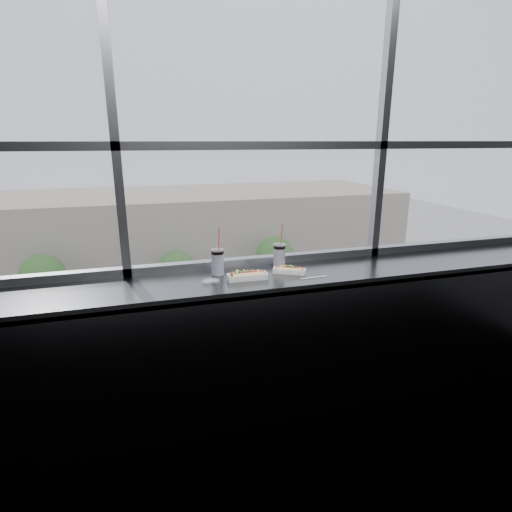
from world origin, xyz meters
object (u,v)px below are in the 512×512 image
object	(u,v)px
soda_cup_left	(218,261)
car_far_b	(181,312)
car_far_a	(16,330)
car_near_e	(375,346)
car_near_c	(135,382)
hotdog_tray_left	(247,276)
car_near_d	(320,353)
tree_right	(275,256)
tree_center	(176,269)
pedestrian_d	(271,283)
wrapper	(211,281)
tree_left	(43,276)
loose_straw	(314,278)
car_far_c	(333,296)
hotdog_tray_right	(289,270)
pedestrian_b	(128,293)
soda_cup_right	(279,255)

from	to	relation	value
soda_cup_left	car_far_b	xyz separation A→B (m)	(1.69, 24.16, -11.08)
car_far_a	car_near_e	world-z (taller)	car_far_a
car_near_c	hotdog_tray_left	bearing A→B (deg)	-168.49
car_far_b	car_far_a	size ratio (longest dim) A/B	0.93
car_near_d	car_near_c	distance (m)	10.36
tree_right	tree_center	bearing A→B (deg)	-180.00
pedestrian_d	wrapper	bearing A→B (deg)	70.70
soda_cup_left	wrapper	distance (m)	0.20
car_near_c	tree_center	xyz separation A→B (m)	(3.32, 12.00, 2.04)
tree_left	car_near_e	bearing A→B (deg)	-30.53
hotdog_tray_left	wrapper	xyz separation A→B (m)	(-0.26, 0.01, -0.01)
loose_straw	pedestrian_d	world-z (taller)	loose_straw
car_far_c	car_near_c	distance (m)	17.18
pedestrian_d	car_near_e	bearing A→B (deg)	102.05
car_near_d	car_far_b	size ratio (longest dim) A/B	0.99
soda_cup_left	wrapper	xyz separation A→B (m)	(-0.08, -0.16, -0.09)
hotdog_tray_left	car_far_c	bearing A→B (deg)	63.73
wrapper	car_near_d	bearing A→B (deg)	61.18
hotdog_tray_right	wrapper	xyz separation A→B (m)	(-0.59, -0.04, -0.01)
loose_straw	car_near_e	world-z (taller)	loose_straw
wrapper	car_far_a	size ratio (longest dim) A/B	0.02
hotdog_tray_left	car_far_a	size ratio (longest dim) A/B	0.04
hotdog_tray_right	pedestrian_b	distance (m)	31.58
tree_center	pedestrian_b	bearing A→B (deg)	163.07
hotdog_tray_right	car_far_a	size ratio (longest dim) A/B	0.04
soda_cup_left	car_near_c	xyz separation A→B (m)	(-1.46, 16.16, -11.09)
hotdog_tray_right	soda_cup_left	world-z (taller)	soda_cup_left
tree_left	tree_right	xyz separation A→B (m)	(17.94, 0.00, 0.08)
soda_cup_right	car_far_a	world-z (taller)	soda_cup_right
car_far_a	car_near_e	distance (m)	22.90
car_far_a	tree_right	bearing A→B (deg)	-76.43
tree_left	tree_center	world-z (taller)	tree_left
wrapper	car_near_d	xyz separation A→B (m)	(8.98, 16.32, -11.01)
soda_cup_right	car_near_c	distance (m)	19.68
soda_cup_right	car_near_d	size ratio (longest dim) A/B	0.06
hotdog_tray_left	loose_straw	distance (m)	0.47
hotdog_tray_right	tree_right	distance (m)	31.09
car_near_d	car_far_a	distance (m)	19.50
wrapper	pedestrian_d	xyz separation A→B (m)	(10.03, 28.63, -11.08)
soda_cup_right	car_far_b	size ratio (longest dim) A/B	0.06
tree_left	pedestrian_b	bearing A→B (deg)	11.69
car_near_c	tree_right	bearing A→B (deg)	-38.29
car_near_e	tree_center	bearing A→B (deg)	37.75
car_far_b	tree_left	xyz separation A→B (m)	(-9.47, 4.00, 2.34)
soda_cup_left	tree_left	size ratio (longest dim) A/B	0.07
pedestrian_d	tree_center	xyz separation A→B (m)	(-8.08, -0.31, 2.12)
hotdog_tray_left	tree_right	xyz separation A→B (m)	(9.98, 28.33, -8.58)
car_far_b	pedestrian_d	size ratio (longest dim) A/B	3.19
soda_cup_left	tree_right	world-z (taller)	soda_cup_left
hotdog_tray_left	pedestrian_b	xyz separation A→B (m)	(-2.22, 29.51, -11.06)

